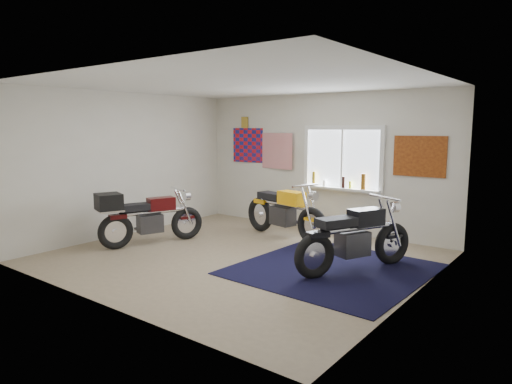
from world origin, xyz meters
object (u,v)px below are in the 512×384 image
Objects in this scene: navy_rug at (332,269)px; maroon_tourer at (144,217)px; yellow_triumph at (284,213)px; black_chrome_bike at (355,239)px.

navy_rug is 3.40m from maroon_tourer.
yellow_triumph is at bearing 144.07° from navy_rug.
yellow_triumph reaches higher than navy_rug.
maroon_tourer is (-1.63, -1.95, 0.04)m from yellow_triumph.
yellow_triumph reaches higher than black_chrome_bike.
black_chrome_bike is 1.03× the size of maroon_tourer.
maroon_tourer is at bearing -166.98° from navy_rug.
black_chrome_bike is (1.92, -1.06, -0.00)m from yellow_triumph.
maroon_tourer reaches higher than navy_rug.
navy_rug is 2.09m from yellow_triumph.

